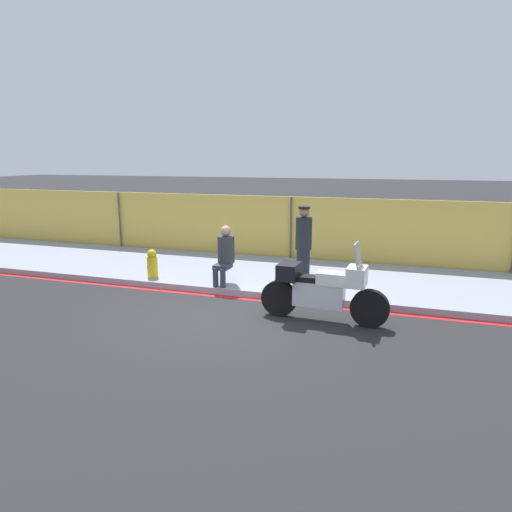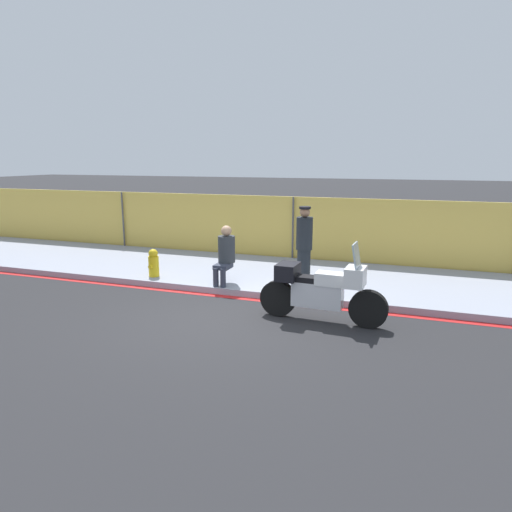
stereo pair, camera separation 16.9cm
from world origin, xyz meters
The scene contains 8 objects.
ground_plane centered at (0.00, 0.00, 0.00)m, with size 120.00×120.00×0.00m, color #262628.
sidewalk centered at (0.00, 3.06, 0.07)m, with size 41.27×3.52×0.14m.
curb_paint_stripe centered at (0.00, 1.21, 0.00)m, with size 41.27×0.18×0.01m.
storefront_fence centered at (0.00, 4.91, 0.92)m, with size 39.21×0.17×1.85m.
motorcycle centered at (1.68, 0.40, 0.59)m, with size 2.33×0.57×1.48m.
officer_standing centered at (0.87, 2.52, 1.01)m, with size 0.37×0.37×1.70m.
person_seated_on_curb centered at (-0.73, 1.76, 0.85)m, with size 0.38×0.67×1.29m.
fire_hydrant centered at (-2.57, 1.73, 0.47)m, with size 0.24×0.30×0.66m.
Camera 2 is at (3.18, -7.35, 2.88)m, focal length 32.00 mm.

